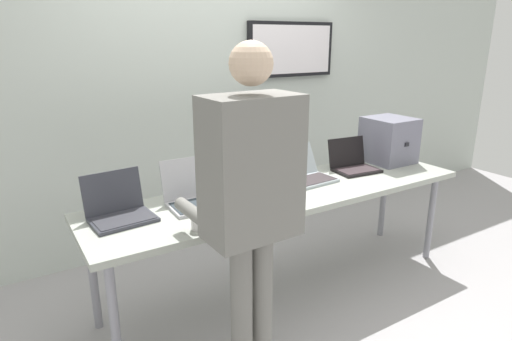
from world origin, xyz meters
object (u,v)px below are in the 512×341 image
(laptop_station_1, at_px, (194,194))
(person, at_px, (251,193))
(laptop_station_3, at_px, (304,173))
(coffee_mug, at_px, (198,220))
(laptop_station_4, at_px, (353,163))
(laptop_station_0, at_px, (119,209))
(equipment_box, at_px, (389,140))
(workbench, at_px, (287,197))
(laptop_station_2, at_px, (256,182))

(laptop_station_1, height_order, person, person)
(laptop_station_3, height_order, coffee_mug, laptop_station_3)
(laptop_station_4, bearing_deg, coffee_mug, -166.33)
(laptop_station_4, relative_size, person, 0.21)
(coffee_mug, bearing_deg, laptop_station_0, 131.41)
(equipment_box, bearing_deg, laptop_station_1, -178.68)
(workbench, relative_size, laptop_station_0, 7.42)
(laptop_station_0, distance_m, coffee_mug, 0.49)
(laptop_station_2, xyz_separation_m, coffee_mug, (-0.60, -0.37, -0.01))
(workbench, relative_size, person, 1.57)
(equipment_box, distance_m, laptop_station_1, 1.77)
(equipment_box, bearing_deg, laptop_station_2, -178.97)
(laptop_station_2, bearing_deg, laptop_station_0, -179.77)
(laptop_station_0, bearing_deg, person, -59.55)
(laptop_station_0, xyz_separation_m, laptop_station_3, (1.33, 0.01, -0.01))
(equipment_box, height_order, laptop_station_0, equipment_box)
(laptop_station_2, bearing_deg, equipment_box, 1.03)
(laptop_station_1, bearing_deg, workbench, -9.02)
(laptop_station_1, relative_size, laptop_station_2, 0.89)
(workbench, xyz_separation_m, laptop_station_4, (0.71, 0.11, 0.11))
(equipment_box, distance_m, laptop_station_3, 0.91)
(laptop_station_0, xyz_separation_m, laptop_station_4, (1.81, -0.00, -0.00))
(workbench, distance_m, coffee_mug, 0.82)
(laptop_station_3, distance_m, coffee_mug, 1.08)
(laptop_station_3, bearing_deg, coffee_mug, -159.92)
(person, distance_m, coffee_mug, 0.46)
(workbench, height_order, laptop_station_0, laptop_station_0)
(equipment_box, bearing_deg, person, -156.98)
(laptop_station_2, bearing_deg, person, -123.29)
(laptop_station_4, bearing_deg, person, -151.94)
(equipment_box, relative_size, laptop_station_4, 1.03)
(laptop_station_4, distance_m, person, 1.58)
(workbench, height_order, laptop_station_4, laptop_station_4)
(laptop_station_1, relative_size, coffee_mug, 3.56)
(person, relative_size, coffee_mug, 17.46)
(laptop_station_1, height_order, laptop_station_2, laptop_station_1)
(laptop_station_0, height_order, laptop_station_2, laptop_station_0)
(workbench, bearing_deg, coffee_mug, -162.12)
(workbench, height_order, equipment_box, equipment_box)
(laptop_station_1, bearing_deg, person, -92.14)
(laptop_station_0, height_order, person, person)
(coffee_mug, bearing_deg, laptop_station_2, 31.66)
(workbench, height_order, person, person)
(coffee_mug, bearing_deg, laptop_station_3, 20.08)
(person, bearing_deg, laptop_station_2, 56.71)
(workbench, height_order, laptop_station_3, laptop_station_3)
(laptop_station_2, bearing_deg, laptop_station_3, 0.23)
(laptop_station_2, bearing_deg, coffee_mug, -148.34)
(laptop_station_3, bearing_deg, workbench, -153.18)
(workbench, bearing_deg, laptop_station_0, 174.04)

